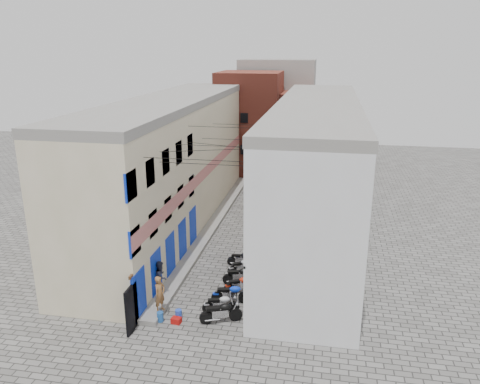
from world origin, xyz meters
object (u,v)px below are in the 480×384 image
Objects in this scene: motorcycle_c at (231,293)px; person_a at (160,294)px; motorcycle_e at (240,274)px; motorcycle_f at (242,265)px; motorcycle_b at (221,303)px; water_jug_far at (179,314)px; water_jug_near at (160,317)px; motorcycle_a at (221,311)px; motorcycle_d at (240,283)px; motorcycle_g at (241,258)px; red_crate at (176,320)px; person_b at (161,277)px.

person_a is (-3.07, -1.71, 0.57)m from motorcycle_c.
motorcycle_f is at bearing 169.07° from motorcycle_e.
motorcycle_b is 1.00m from motorcycle_c.
motorcycle_e is at bearing 60.83° from water_jug_far.
motorcycle_a is at bearing 9.13° from water_jug_near.
motorcycle_d is 1.06× the size of motorcycle_g.
motorcycle_a is 5.02m from motorcycle_f.
motorcycle_b is 1.04× the size of motorcycle_f.
person_a reaches higher than water_jug_far.
red_crate is (-2.40, -3.35, -0.38)m from motorcycle_d.
water_jug_far is at bearing -108.26° from motorcycle_a.
person_a is at bearing -76.33° from motorcycle_d.
motorcycle_b is at bearing 34.40° from red_crate.
person_a reaches higher than motorcycle_b.
motorcycle_c reaches higher than motorcycle_f.
water_jug_far is 0.36m from red_crate.
motorcycle_g is at bearing -43.87° from person_b.
motorcycle_g is at bearing 160.27° from motorcycle_a.
motorcycle_a reaches higher than motorcycle_b.
water_jug_near is at bearing -102.08° from motorcycle_a.
water_jug_near is (-3.19, -3.35, -0.28)m from motorcycle_d.
motorcycle_e is (0.36, 3.02, 0.02)m from motorcycle_b.
water_jug_near is (-2.92, -2.21, -0.34)m from motorcycle_c.
motorcycle_c is at bearing 37.15° from water_jug_near.
motorcycle_a is at bearing -18.44° from motorcycle_e.
motorcycle_e reaches higher than motorcycle_f.
motorcycle_f is 1.00m from motorcycle_g.
water_jug_near is at bearing -79.20° from motorcycle_b.
motorcycle_c reaches higher than red_crate.
person_a is at bearing -112.11° from motorcycle_a.
motorcycle_c is 3.71m from person_b.
person_a is 1.05m from water_jug_near.
motorcycle_g reaches higher than water_jug_near.
person_b reaches higher than motorcycle_b.
water_jug_near is at bearing -156.16° from water_jug_far.
motorcycle_g is (-0.21, 0.97, -0.02)m from motorcycle_f.
water_jug_near is at bearing -166.37° from person_b.
motorcycle_e is at bearing 166.76° from motorcycle_c.
motorcycle_c is 1.17m from motorcycle_d.
red_crate is (-2.04, -0.45, -0.45)m from motorcycle_a.
water_jug_far is at bearing -78.45° from motorcycle_b.
person_a reaches higher than motorcycle_c.
motorcycle_a is at bearing 12.56° from red_crate.
motorcycle_d is at bearing -79.19° from person_b.
person_b is at bearing -82.08° from motorcycle_f.
motorcycle_f is at bearing 5.28° from motorcycle_g.
motorcycle_f is at bearing 69.06° from red_crate.
motorcycle_b is at bearing 26.37° from water_jug_far.
person_a is at bearing 170.86° from water_jug_far.
red_crate is (-1.88, -6.45, -0.35)m from motorcycle_g.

